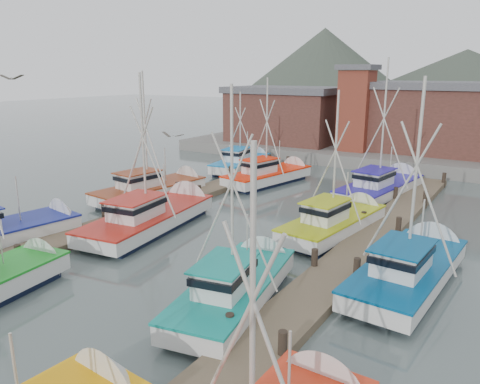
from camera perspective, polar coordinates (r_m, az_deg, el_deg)
The scene contains 19 objects.
ground at distance 21.51m, azimuth -11.81°, elevation -10.77°, with size 260.00×260.00×0.00m, color #4D5C5B.
dock_left at distance 28.80m, azimuth -16.27°, elevation -4.04°, with size 2.30×46.00×1.50m.
dock_right at distance 20.99m, azimuth 10.48°, elevation -10.72°, with size 2.30×46.00×1.50m.
quay at distance 53.25m, azimuth 17.07°, elevation 4.67°, with size 44.00×16.00×1.20m, color slate.
shed_left at distance 54.90m, azimuth 5.55°, elevation 9.45°, with size 12.72×8.48×6.20m.
shed_center at distance 51.51m, azimuth 23.89°, elevation 8.37°, with size 14.84×9.54×6.90m.
lookout_tower at distance 49.46m, azimuth 13.95°, elevation 9.97°, with size 3.60×3.60×8.50m.
distant_hills at distance 139.17m, azimuth 21.77°, elevation 9.71°, with size 175.00×140.00×42.00m.
boat_5 at distance 19.26m, azimuth -0.14°, elevation -11.31°, with size 4.13×8.92×9.35m.
boat_6 at distance 28.20m, azimuth -26.98°, elevation -4.43°, with size 4.31×9.70×10.67m.
boat_8 at distance 28.47m, azimuth -10.31°, elevation -2.89°, with size 4.52×10.62×10.00m.
boat_9 at distance 27.57m, azimuth 11.83°, elevation -3.55°, with size 3.73×8.98×8.85m.
boat_10 at distance 35.02m, azimuth -10.23°, elevation 0.39°, with size 4.05×9.58×9.94m.
boat_11 at distance 22.18m, azimuth 20.20°, elevation -8.66°, with size 3.96×9.54×9.74m.
boat_12 at distance 39.21m, azimuth 3.88°, elevation 2.08°, with size 4.41×9.34×9.39m.
boat_13 at distance 36.72m, azimuth 17.04°, elevation 0.63°, with size 4.36×10.18×10.93m.
boat_14 at distance 44.64m, azimuth 0.41°, elevation 3.63°, with size 3.77×9.03×8.03m.
gull_near at distance 19.94m, azimuth -26.10°, elevation 12.39°, with size 1.55×0.63×0.24m.
gull_far at distance 22.56m, azimuth -8.18°, elevation 6.84°, with size 1.53×0.66×0.24m.
Camera 1 is at (13.88, -13.71, 9.05)m, focal length 35.00 mm.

